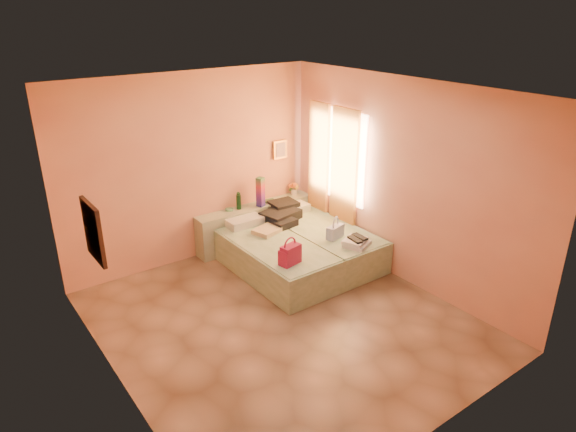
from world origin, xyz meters
The scene contains 16 objects.
ground centered at (0.00, 0.00, 0.00)m, with size 4.50×4.50×0.00m, color tan.
room_walls centered at (0.21, 0.57, 1.79)m, with size 4.02×4.51×2.81m.
headboard_ledge centered at (0.98, 2.10, 0.33)m, with size 2.05×0.30×0.65m, color #A9AF8F.
bed_left centered at (0.60, 1.05, 0.25)m, with size 0.90×2.00×0.50m, color #AFC59F.
bed_right centered at (1.50, 1.05, 0.25)m, with size 0.90×2.00×0.50m, color #AFC59F.
water_bottle centered at (0.69, 2.13, 0.78)m, with size 0.07×0.07×0.26m, color #14391E.
rainbow_box centered at (1.03, 2.03, 0.89)m, with size 0.11×0.11×0.47m, color #A21340.
small_dish centered at (0.53, 2.16, 0.67)m, with size 0.12×0.12×0.03m, color #559B6F.
green_book centered at (1.26, 2.10, 0.66)m, with size 0.17×0.13×0.03m, color #274A2F.
flower_vase centered at (1.78, 2.14, 0.77)m, with size 0.19×0.19×0.25m, color silver.
magenta_handbag centered at (0.41, 0.41, 0.63)m, with size 0.29×0.16×0.27m, color #A21340.
khaki_garment centered at (0.72, 1.40, 0.53)m, with size 0.38×0.31×0.07m, color tan.
clothes_pile centered at (1.22, 1.68, 0.59)m, with size 0.63×0.63×0.19m, color black.
blue_handbag centered at (1.41, 0.66, 0.59)m, with size 0.29×0.13×0.19m, color #4456A4.
towel_stack centered at (1.49, 0.28, 0.55)m, with size 0.35×0.30×0.10m, color silver.
sandal_pair centered at (1.49, 0.28, 0.61)m, with size 0.19×0.25×0.03m, color black.
Camera 1 is at (-3.13, -4.35, 3.65)m, focal length 32.00 mm.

